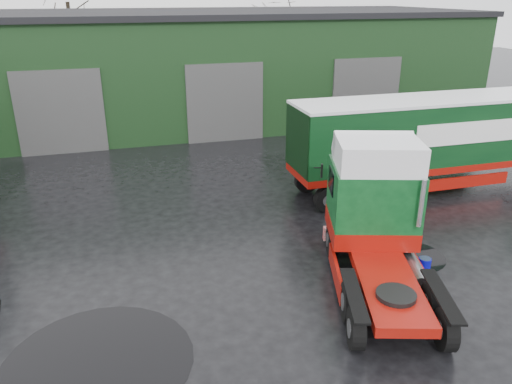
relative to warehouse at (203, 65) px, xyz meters
The scene contains 9 objects.
ground 20.35m from the warehouse, 95.71° to the right, with size 100.00×100.00×0.00m, color black.
warehouse is the anchor object (origin of this frame).
hero_tractor 21.28m from the warehouse, 88.31° to the right, with size 2.57×6.05×3.76m, color #0D431B, non-canonical shape.
lorry_right 16.21m from the warehouse, 68.20° to the right, with size 2.43×14.03×3.69m, color white, non-canonical shape.
wash_bucket 20.82m from the warehouse, 83.08° to the right, with size 0.35×0.35×0.33m, color #07079A.
tree_back_a 12.90m from the warehouse, 128.66° to the left, with size 4.40×4.40×9.50m, color black, non-canonical shape.
tree_back_b 12.82m from the warehouse, 51.34° to the left, with size 4.40×4.40×7.50m, color black, non-canonical shape.
puddle_0 23.07m from the warehouse, 106.34° to the right, with size 4.07×4.07×0.01m, color black.
puddle_1 20.16m from the warehouse, 82.63° to the right, with size 1.95×1.95×0.01m, color black.
Camera 1 is at (-3.54, -11.01, 7.34)m, focal length 35.00 mm.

